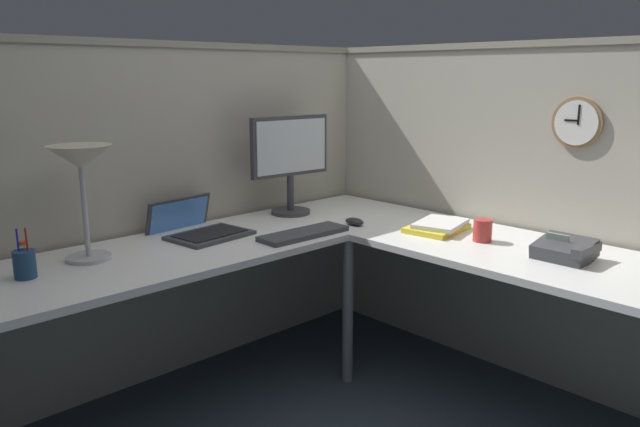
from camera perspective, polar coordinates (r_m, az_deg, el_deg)
ground_plane at (r=2.86m, az=2.62°, el=-17.30°), size 6.80×6.80×0.00m
cubicle_wall_back at (r=3.01m, az=-14.22°, el=0.14°), size 2.57×0.12×1.58m
cubicle_wall_right at (r=3.09m, az=17.64°, el=0.26°), size 0.12×2.37×1.58m
desk at (r=2.47m, az=1.22°, el=-6.14°), size 2.35×2.15×0.73m
monitor at (r=3.12m, az=-2.78°, el=5.24°), size 0.46×0.20×0.50m
laptop at (r=2.83m, az=-11.44°, el=-1.35°), size 0.38×0.42×0.22m
keyboard at (r=2.73m, az=-1.52°, el=-1.88°), size 0.43×0.15×0.02m
computer_mouse at (r=2.93m, az=3.22°, el=-0.75°), size 0.06×0.10×0.03m
desk_lamp_dome at (r=2.48m, az=-21.30°, el=4.05°), size 0.24×0.24×0.44m
pen_cup at (r=2.40m, az=-25.73°, el=-4.21°), size 0.08×0.08×0.18m
office_phone at (r=2.56m, az=21.89°, el=-3.19°), size 0.19×0.21×0.11m
book_stack at (r=2.87m, az=10.91°, el=-1.18°), size 0.32×0.26×0.04m
coffee_mug at (r=2.73m, az=14.85°, el=-1.52°), size 0.08×0.08×0.10m
wall_clock at (r=2.86m, az=22.79°, el=7.77°), size 0.04×0.22×0.22m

